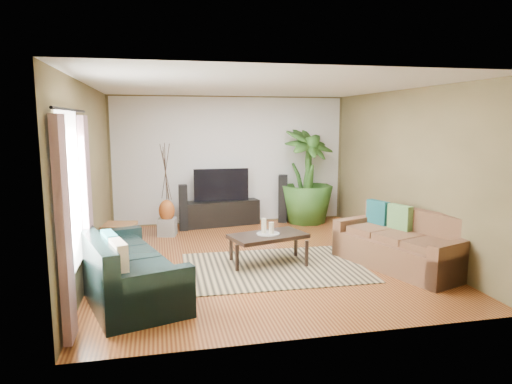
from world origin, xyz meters
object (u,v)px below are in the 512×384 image
object	(u,v)px
television	(221,185)
pedestal	(167,227)
vase	(167,211)
sofa_right	(400,240)
coffee_table	(268,249)
sofa_left	(125,261)
speaker_right	(283,199)
side_table	(120,240)
speaker_left	(183,208)
potted_plant	(307,176)
tv_stand	(222,213)

from	to	relation	value
television	pedestal	world-z (taller)	television
pedestal	vase	size ratio (longest dim) A/B	0.78
sofa_right	coffee_table	size ratio (longest dim) A/B	1.74
sofa_left	speaker_right	distance (m)	4.71
side_table	sofa_right	bearing A→B (deg)	-20.29
speaker_left	potted_plant	size ratio (longest dim) A/B	0.46
sofa_right	speaker_left	world-z (taller)	speaker_left
sofa_left	sofa_right	distance (m)	3.96
speaker_right	pedestal	distance (m)	2.59
coffee_table	speaker_right	world-z (taller)	speaker_right
sofa_right	tv_stand	world-z (taller)	sofa_right
tv_stand	side_table	size ratio (longest dim) A/B	2.98
tv_stand	sofa_left	bearing A→B (deg)	-125.55
television	vase	world-z (taller)	television
pedestal	side_table	distance (m)	1.41
television	pedestal	xyz separation A→B (m)	(-1.15, -0.65, -0.69)
coffee_table	vase	size ratio (longest dim) A/B	2.70
sofa_left	speaker_left	distance (m)	3.38
speaker_right	side_table	xyz separation A→B (m)	(-3.27, -1.83, -0.25)
speaker_right	potted_plant	bearing A→B (deg)	3.88
sofa_right	tv_stand	xyz separation A→B (m)	(-2.22, 3.36, -0.16)
vase	side_table	world-z (taller)	vase
speaker_left	potted_plant	xyz separation A→B (m)	(2.64, 0.18, 0.55)
speaker_right	pedestal	world-z (taller)	speaker_right
pedestal	sofa_left	bearing A→B (deg)	-101.38
potted_plant	pedestal	size ratio (longest dim) A/B	6.10
tv_stand	potted_plant	bearing A→B (deg)	-13.74
television	side_table	distance (m)	2.73
coffee_table	pedestal	world-z (taller)	coffee_table
vase	sofa_left	bearing A→B (deg)	-101.38
pedestal	speaker_right	bearing A→B (deg)	14.75
sofa_right	pedestal	distance (m)	4.32
television	sofa_right	bearing A→B (deg)	-56.59
sofa_left	speaker_right	world-z (taller)	speaker_right
sofa_right	side_table	size ratio (longest dim) A/B	3.78
speaker_left	side_table	world-z (taller)	speaker_left
sofa_right	potted_plant	bearing A→B (deg)	167.08
potted_plant	pedestal	bearing A→B (deg)	-170.00
coffee_table	speaker_left	size ratio (longest dim) A/B	1.23
potted_plant	speaker_right	bearing A→B (deg)	164.97
sofa_right	side_table	distance (m)	4.43
coffee_table	pedestal	bearing A→B (deg)	108.33
tv_stand	pedestal	distance (m)	1.32
speaker_right	vase	bearing A→B (deg)	-146.33
sofa_left	potted_plant	world-z (taller)	potted_plant
speaker_left	potted_plant	bearing A→B (deg)	3.80
sofa_left	speaker_left	bearing A→B (deg)	-33.11
sofa_right	television	world-z (taller)	television
coffee_table	sofa_right	bearing A→B (deg)	-33.35
sofa_left	speaker_left	world-z (taller)	speaker_left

